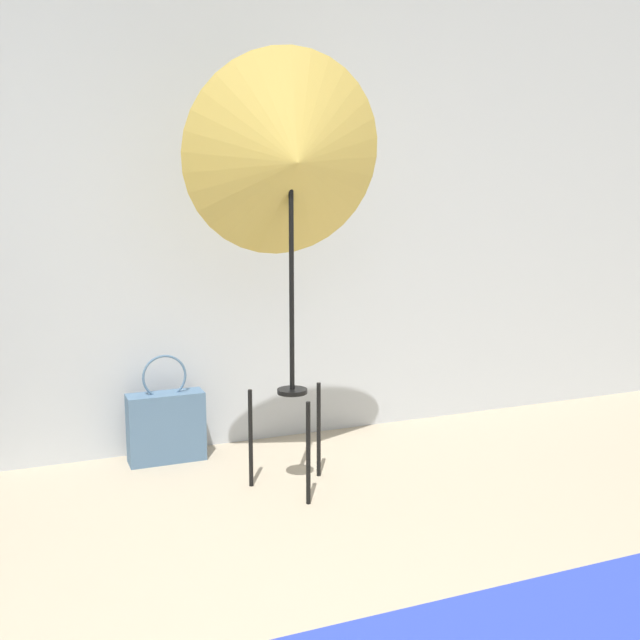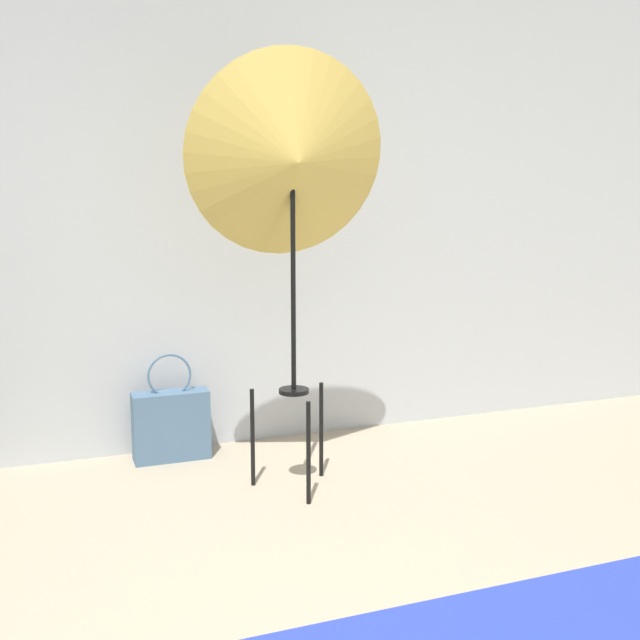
# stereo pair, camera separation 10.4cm
# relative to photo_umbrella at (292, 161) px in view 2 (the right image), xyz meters

# --- Properties ---
(wall_back) EXTENTS (8.00, 0.05, 2.60)m
(wall_back) POSITION_rel_photo_umbrella_xyz_m (-0.47, 0.77, -0.18)
(wall_back) COLOR #B7BCC1
(wall_back) RESTS_ON ground_plane
(photo_umbrella) EXTENTS (0.91, 0.40, 1.96)m
(photo_umbrella) POSITION_rel_photo_umbrella_xyz_m (0.00, 0.00, 0.00)
(photo_umbrella) COLOR black
(photo_umbrella) RESTS_ON ground_plane
(tote_bag) EXTENTS (0.38, 0.14, 0.55)m
(tote_bag) POSITION_rel_photo_umbrella_xyz_m (-0.47, 0.59, -1.30)
(tote_bag) COLOR slate
(tote_bag) RESTS_ON ground_plane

